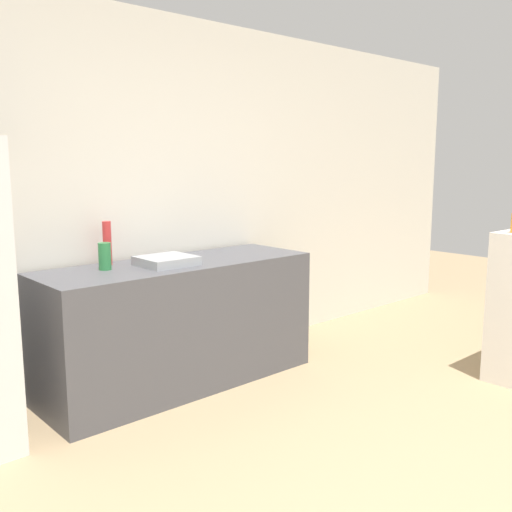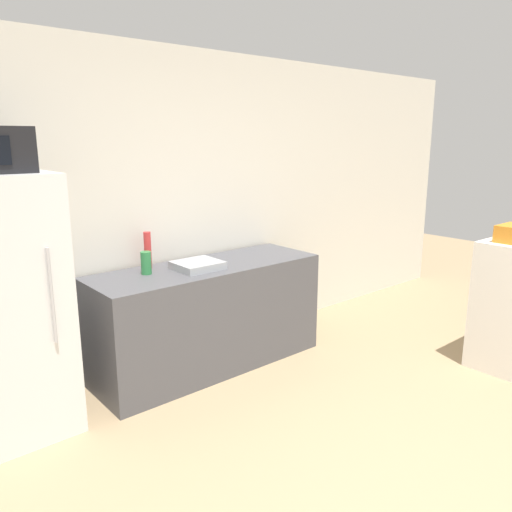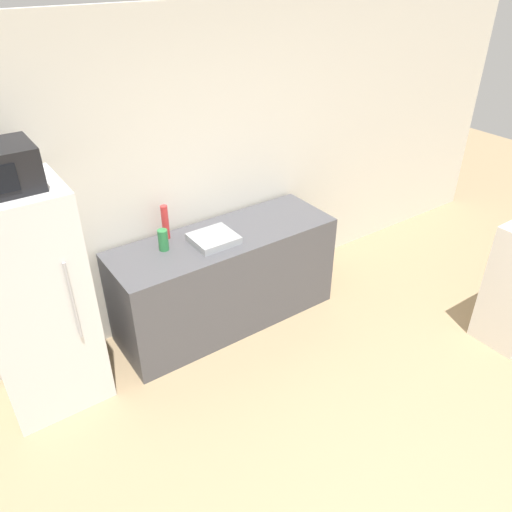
% 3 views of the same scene
% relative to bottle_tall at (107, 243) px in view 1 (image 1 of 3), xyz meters
% --- Properties ---
extents(wall_back, '(8.00, 0.06, 2.60)m').
position_rel_bottle_tall_xyz_m(wall_back, '(0.23, 0.15, 0.28)').
color(wall_back, silver).
rests_on(wall_back, ground_plane).
extents(counter, '(1.94, 0.66, 0.87)m').
position_rel_bottle_tall_xyz_m(counter, '(0.40, -0.24, -0.58)').
color(counter, '#4C4C51').
rests_on(counter, ground_plane).
extents(sink_basin, '(0.35, 0.32, 0.06)m').
position_rel_bottle_tall_xyz_m(sink_basin, '(0.28, -0.28, -0.12)').
color(sink_basin, '#9EA3A8').
rests_on(sink_basin, counter).
extents(bottle_tall, '(0.06, 0.06, 0.29)m').
position_rel_bottle_tall_xyz_m(bottle_tall, '(0.00, 0.00, 0.00)').
color(bottle_tall, red).
rests_on(bottle_tall, counter).
extents(bottle_short, '(0.08, 0.08, 0.17)m').
position_rel_bottle_tall_xyz_m(bottle_short, '(-0.10, -0.16, -0.06)').
color(bottle_short, '#2D7F42').
rests_on(bottle_short, counter).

